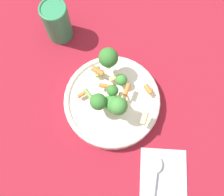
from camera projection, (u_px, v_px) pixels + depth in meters
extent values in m
plane|color=maroon|center=(112.00, 103.00, 0.66)|extent=(3.00, 3.00, 0.00)
cylinder|color=silver|center=(112.00, 102.00, 0.64)|extent=(0.23, 0.23, 0.03)
torus|color=silver|center=(112.00, 100.00, 0.63)|extent=(0.23, 0.23, 0.01)
cylinder|color=#8CB766|center=(121.00, 82.00, 0.63)|extent=(0.01, 0.01, 0.01)
sphere|color=#3D8438|center=(122.00, 80.00, 0.61)|extent=(0.03, 0.03, 0.03)
cylinder|color=#8CB766|center=(99.00, 105.00, 0.59)|extent=(0.01, 0.01, 0.01)
sphere|color=#33722D|center=(98.00, 102.00, 0.57)|extent=(0.04, 0.04, 0.04)
cylinder|color=#8CB766|center=(118.00, 109.00, 0.58)|extent=(0.01, 0.01, 0.02)
sphere|color=#3D8438|center=(119.00, 106.00, 0.56)|extent=(0.04, 0.04, 0.04)
cylinder|color=#8CB766|center=(114.00, 93.00, 0.61)|extent=(0.01, 0.01, 0.01)
sphere|color=#33722D|center=(114.00, 91.00, 0.59)|extent=(0.03, 0.03, 0.03)
cylinder|color=#8CB766|center=(114.00, 107.00, 0.60)|extent=(0.01, 0.01, 0.02)
sphere|color=#3D8438|center=(114.00, 104.00, 0.58)|extent=(0.04, 0.04, 0.04)
cylinder|color=#8CB766|center=(109.00, 104.00, 0.60)|extent=(0.01, 0.01, 0.01)
sphere|color=#479342|center=(109.00, 102.00, 0.59)|extent=(0.03, 0.03, 0.03)
cylinder|color=#8CB766|center=(109.00, 63.00, 0.61)|extent=(0.02, 0.02, 0.02)
sphere|color=#33722D|center=(108.00, 57.00, 0.58)|extent=(0.04, 0.04, 0.04)
cylinder|color=orange|center=(81.00, 93.00, 0.62)|extent=(0.02, 0.02, 0.01)
cylinder|color=beige|center=(114.00, 78.00, 0.63)|extent=(0.02, 0.03, 0.01)
cylinder|color=#729E4C|center=(88.00, 96.00, 0.60)|extent=(0.03, 0.02, 0.01)
cylinder|color=orange|center=(104.00, 86.00, 0.61)|extent=(0.01, 0.03, 0.01)
cylinder|color=#729E4C|center=(98.00, 72.00, 0.64)|extent=(0.03, 0.01, 0.01)
cylinder|color=orange|center=(98.00, 71.00, 0.63)|extent=(0.02, 0.03, 0.01)
cylinder|color=beige|center=(144.00, 118.00, 0.58)|extent=(0.03, 0.02, 0.01)
cylinder|color=beige|center=(122.00, 98.00, 0.60)|extent=(0.03, 0.02, 0.01)
cylinder|color=orange|center=(148.00, 89.00, 0.62)|extent=(0.03, 0.02, 0.01)
cylinder|color=orange|center=(127.00, 90.00, 0.60)|extent=(0.03, 0.02, 0.01)
cylinder|color=beige|center=(122.00, 101.00, 0.61)|extent=(0.01, 0.03, 0.01)
cylinder|color=#2D7F51|center=(57.00, 22.00, 0.66)|extent=(0.07, 0.07, 0.11)
torus|color=#2D7F51|center=(52.00, 9.00, 0.61)|extent=(0.07, 0.07, 0.01)
cube|color=#B2BCC6|center=(163.00, 185.00, 0.60)|extent=(0.17, 0.12, 0.01)
ellipsoid|color=silver|center=(157.00, 165.00, 0.60)|extent=(0.04, 0.03, 0.01)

